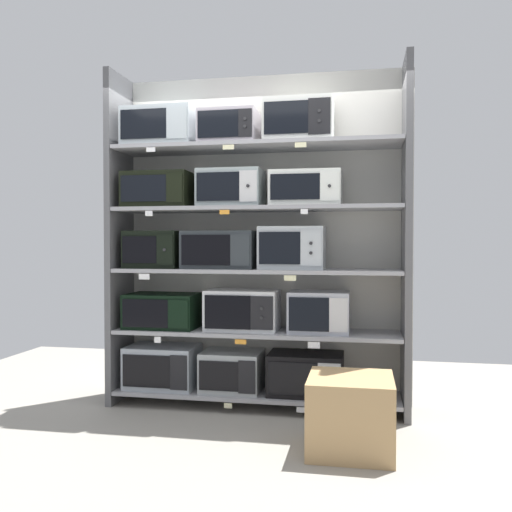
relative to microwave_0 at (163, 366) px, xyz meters
The scene contains 38 objects.
ground 1.30m from the microwave_0, 52.17° to the right, with size 6.23×6.00×0.02m, color gray.
back_panel 1.32m from the microwave_0, 18.37° to the left, with size 2.43×0.04×2.66m, color beige.
upright_left 1.11m from the microwave_0, behind, with size 0.05×0.47×2.66m, color #5B5B5E.
upright_right 2.18m from the microwave_0, ahead, with size 0.05×0.47×2.66m, color #5B5B5E.
shelf_0 0.79m from the microwave_0, ahead, with size 2.23×0.47×0.03m, color #99999E.
microwave_0 is the anchor object (origin of this frame).
microwave_1 0.58m from the microwave_0, ahead, with size 0.47×0.38×0.31m.
microwave_2 1.17m from the microwave_0, ahead, with size 0.57×0.39×0.32m.
price_tag_0 0.68m from the microwave_0, 21.05° to the right, with size 0.06×0.00×0.04m, color beige.
price_tag_1 1.20m from the microwave_0, 11.34° to the right, with size 0.07×0.00×0.04m, color white.
shelf_1 0.83m from the microwave_0, ahead, with size 2.23×0.47×0.03m, color #99999E.
microwave_3 0.45m from the microwave_0, ahead, with size 0.57×0.39×0.28m.
microwave_4 0.82m from the microwave_0, ahead, with size 0.56×0.34×0.32m.
microwave_5 1.35m from the microwave_0, ahead, with size 0.46×0.34×0.31m.
price_tag_2 0.35m from the microwave_0, 78.71° to the right, with size 0.05×0.00×0.05m, color white.
price_tag_3 0.78m from the microwave_0, 18.34° to the right, with size 0.09×0.00×0.03m, color orange.
price_tag_4 1.30m from the microwave_0, 10.55° to the right, with size 0.09×0.00×0.05m, color white.
shelf_2 1.10m from the microwave_0, ahead, with size 2.23×0.47×0.03m, color #99999E.
microwave_6 0.95m from the microwave_0, behind, with size 0.44×0.37×0.30m.
microwave_7 1.07m from the microwave_0, ahead, with size 0.57×0.37×0.30m.
microwave_8 1.43m from the microwave_0, ahead, with size 0.50×0.36×0.33m.
price_tag_5 0.78m from the microwave_0, 104.69° to the right, with size 0.09×0.00×0.04m, color white.
price_tag_6 1.33m from the microwave_0, 12.22° to the right, with size 0.09×0.00×0.04m, color beige.
shelf_3 1.49m from the microwave_0, ahead, with size 2.23×0.47×0.03m, color #99999E.
microwave_9 1.43m from the microwave_0, behind, with size 0.53×0.42×0.28m.
microwave_10 1.54m from the microwave_0, ahead, with size 0.50×0.36×0.29m.
microwave_11 1.84m from the microwave_0, ahead, with size 0.54×0.39×0.27m.
price_tag_7 1.25m from the microwave_0, 94.79° to the right, with size 0.06×0.00×0.04m, color white.
price_tag_8 1.38m from the microwave_0, 21.88° to the right, with size 0.08×0.00×0.03m, color orange.
price_tag_9 1.72m from the microwave_0, 11.18° to the right, with size 0.05×0.00×0.04m, color white.
shelf_4 1.92m from the microwave_0, ahead, with size 2.23×0.47×0.03m, color #99999E.
microwave_12 1.92m from the microwave_0, ahead, with size 0.57×0.43×0.30m.
microwave_13 1.98m from the microwave_0, ahead, with size 0.45×0.41×0.26m.
microwave_14 2.23m from the microwave_0, ahead, with size 0.53×0.34×0.33m.
price_tag_10 1.73m from the microwave_0, 90.40° to the right, with size 0.07×0.00×0.03m, color white.
price_tag_11 1.84m from the microwave_0, 20.89° to the right, with size 0.09×0.00×0.03m, color beige.
price_tag_12 2.08m from the microwave_0, 11.44° to the right, with size 0.09×0.00×0.04m, color beige.
shipping_carton 1.73m from the microwave_0, 27.82° to the right, with size 0.52×0.52×0.47m, color tan.
Camera 1 is at (0.82, -4.29, 1.30)m, focal length 39.11 mm.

